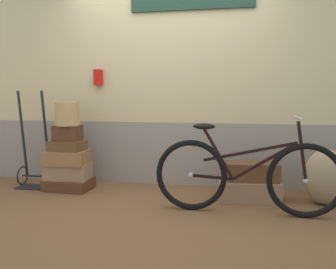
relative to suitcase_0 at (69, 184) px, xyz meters
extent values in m
cube|color=brown|center=(1.15, -0.30, -0.10)|extent=(9.02, 5.20, 0.06)
cube|color=gray|center=(1.15, 0.55, 0.34)|extent=(7.02, 0.20, 0.80)
cube|color=#CCBC84|center=(1.15, 0.55, 1.73)|extent=(7.02, 0.20, 1.97)
cube|color=#193828|center=(1.45, 0.43, 2.22)|extent=(1.50, 0.04, 0.23)
cube|color=red|center=(0.25, 0.41, 1.31)|extent=(0.10, 0.08, 0.20)
cube|color=#4C2D19|center=(0.00, 0.00, 0.00)|extent=(0.56, 0.40, 0.13)
cube|color=#937051|center=(-0.01, 0.02, 0.16)|extent=(0.54, 0.36, 0.19)
cube|color=olive|center=(-0.01, 0.00, 0.34)|extent=(0.50, 0.37, 0.17)
cube|color=brown|center=(0.00, -0.02, 0.48)|extent=(0.43, 0.31, 0.12)
cube|color=#4C2D19|center=(-0.01, 0.02, 0.63)|extent=(0.32, 0.23, 0.19)
cube|color=#937051|center=(2.14, -0.02, 0.04)|extent=(0.70, 0.45, 0.22)
cube|color=brown|center=(2.18, -0.01, 0.25)|extent=(0.58, 0.34, 0.20)
cylinder|color=tan|center=(0.01, 0.00, 0.87)|extent=(0.28, 0.28, 0.29)
torus|color=black|center=(-0.69, 0.10, 0.05)|extent=(0.02, 0.24, 0.24)
torus|color=black|center=(-0.31, 0.10, 0.05)|extent=(0.02, 0.24, 0.24)
cylinder|color=black|center=(-0.50, 0.10, 0.05)|extent=(0.38, 0.02, 0.02)
cylinder|color=black|center=(-0.66, 0.10, 0.60)|extent=(0.03, 0.14, 1.09)
cylinder|color=black|center=(-0.34, 0.10, 0.60)|extent=(0.03, 0.14, 1.09)
cube|color=black|center=(-0.50, -0.01, -0.06)|extent=(0.34, 0.22, 0.02)
ellipsoid|color=#9E8966|center=(2.94, -0.04, 0.23)|extent=(0.44, 0.38, 0.60)
torus|color=black|center=(1.56, -0.47, 0.29)|extent=(0.72, 0.08, 0.72)
sphere|color=#B2B2B7|center=(1.56, -0.47, 0.29)|extent=(0.05, 0.05, 0.05)
torus|color=black|center=(2.64, -0.50, 0.29)|extent=(0.72, 0.08, 0.72)
sphere|color=#B2B2B7|center=(2.64, -0.50, 0.29)|extent=(0.05, 0.05, 0.05)
cube|color=black|center=(2.26, -0.49, 0.46)|extent=(0.60, 0.05, 0.40)
cube|color=black|center=(1.83, -0.47, 0.52)|extent=(0.31, 0.04, 0.51)
cube|color=black|center=(1.76, -0.47, 0.28)|extent=(0.41, 0.04, 0.05)
cube|color=black|center=(2.12, -0.48, 0.55)|extent=(0.88, 0.05, 0.23)
cube|color=black|center=(2.60, -0.50, 0.57)|extent=(0.12, 0.03, 0.56)
ellipsoid|color=black|center=(1.68, -0.47, 0.79)|extent=(0.22, 0.10, 0.06)
cylinder|color=#A5A5AD|center=(2.55, -0.50, 0.88)|extent=(0.04, 0.46, 0.02)
camera|label=1|loc=(1.94, -3.84, 1.10)|focal=36.88mm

